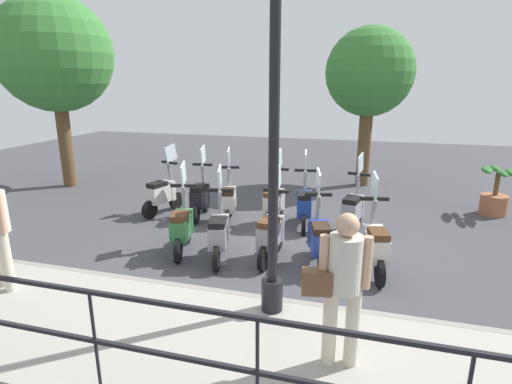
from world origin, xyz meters
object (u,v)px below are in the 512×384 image
lamp_post_near (274,152)px  scooter_near_4 (182,226)px  scooter_near_2 (271,233)px  scooter_far_5 (162,193)px  pedestrian_with_bag (342,280)px  potted_palm (495,195)px  scooter_far_0 (353,209)px  scooter_near_3 (219,232)px  tree_distant (369,74)px  scooter_far_1 (304,205)px  tree_large (54,55)px  scooter_near_1 (319,238)px  scooter_far_3 (228,200)px  scooter_far_2 (274,202)px  scooter_near_0 (375,244)px  scooter_far_4 (200,196)px

lamp_post_near → scooter_near_4: bearing=51.0°
scooter_near_2 → scooter_far_5: size_ratio=1.00×
pedestrian_with_bag → scooter_far_5: size_ratio=1.03×
potted_palm → scooter_far_0: 3.60m
potted_palm → scooter_near_3: size_ratio=0.69×
potted_palm → scooter_near_3: scooter_near_3 is taller
tree_distant → pedestrian_with_bag: bearing=179.4°
scooter_near_2 → scooter_near_3: same height
lamp_post_near → scooter_far_5: size_ratio=2.90×
scooter_near_4 → scooter_far_1: bearing=-60.4°
scooter_far_1 → tree_large: bearing=68.9°
scooter_near_3 → scooter_near_4: size_ratio=1.00×
scooter_near_1 → scooter_far_3: (1.61, 2.08, 0.00)m
scooter_near_2 → scooter_far_5: same height
scooter_near_3 → scooter_far_1: 2.21m
scooter_near_1 → scooter_far_2: (1.72, 1.12, 0.00)m
scooter_near_3 → scooter_far_3: same height
scooter_far_5 → tree_distant: bearing=-31.1°
lamp_post_near → tree_large: 8.78m
scooter_near_4 → scooter_far_0: size_ratio=1.00×
tree_distant → scooter_far_5: bearing=132.4°
tree_distant → scooter_far_3: 5.48m
scooter_near_0 → scooter_far_0: (1.69, 0.40, 0.00)m
scooter_far_1 → scooter_near_1: bearing=-172.1°
tree_distant → scooter_near_4: tree_distant is taller
pedestrian_with_bag → potted_palm: size_ratio=1.50×
scooter_far_1 → scooter_far_2: bearing=82.4°
pedestrian_with_bag → scooter_near_3: bearing=32.0°
potted_palm → tree_large: bearing=91.9°
scooter_near_4 → scooter_far_1: size_ratio=1.00×
scooter_near_2 → scooter_far_4: size_ratio=1.00×
scooter_near_0 → scooter_far_2: 2.63m
lamp_post_near → scooter_near_2: (1.69, 0.41, -1.65)m
scooter_far_2 → scooter_near_1: bearing=-144.0°
lamp_post_near → scooter_far_0: lamp_post_near is taller
scooter_near_1 → scooter_far_5: 4.08m
scooter_far_1 → scooter_far_2: same height
scooter_near_4 → potted_palm: bearing=-71.9°
potted_palm → scooter_far_1: scooter_far_1 is taller
scooter_near_0 → scooter_far_4: (1.73, 3.62, 0.00)m
scooter_near_3 → scooter_far_1: same height
tree_distant → scooter_near_0: 6.22m
pedestrian_with_bag → tree_large: (5.75, 7.95, 2.48)m
potted_palm → scooter_near_1: 5.04m
scooter_far_0 → scooter_far_1: bearing=100.2°
potted_palm → scooter_far_4: 6.52m
scooter_far_5 → scooter_near_4: bearing=-126.8°
scooter_far_0 → scooter_far_4: 3.23m
scooter_near_4 → scooter_far_3: (1.67, -0.26, 0.00)m
scooter_near_0 → pedestrian_with_bag: bearing=159.5°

